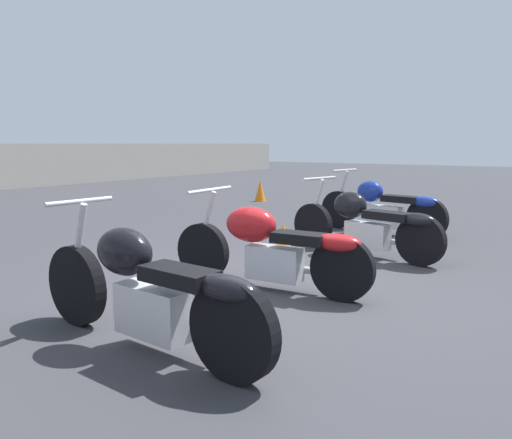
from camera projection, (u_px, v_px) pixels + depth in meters
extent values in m
plane|color=#38383D|center=(285.00, 288.00, 4.91)|extent=(60.00, 60.00, 0.00)
cylinder|color=black|center=(77.00, 285.00, 3.88)|extent=(0.14, 0.63, 0.63)
cylinder|color=black|center=(233.00, 331.00, 2.93)|extent=(0.14, 0.63, 0.63)
cube|color=silver|center=(152.00, 312.00, 3.36)|extent=(0.24, 0.58, 0.34)
ellipsoid|color=black|center=(124.00, 252.00, 3.46)|extent=(0.32, 0.51, 0.34)
cube|color=black|center=(179.00, 276.00, 3.15)|extent=(0.28, 0.55, 0.10)
ellipsoid|color=black|center=(226.00, 288.00, 2.92)|extent=(0.23, 0.45, 0.16)
cylinder|color=silver|center=(80.00, 201.00, 3.72)|extent=(0.56, 0.07, 0.04)
cylinder|color=silver|center=(78.00, 244.00, 3.80)|extent=(0.07, 0.26, 0.65)
cylinder|color=silver|center=(182.00, 321.00, 3.37)|extent=(0.12, 0.70, 0.07)
cylinder|color=black|center=(203.00, 251.00, 5.19)|extent=(0.14, 0.59, 0.59)
cylinder|color=black|center=(342.00, 269.00, 4.45)|extent=(0.14, 0.59, 0.59)
cube|color=silver|center=(274.00, 263.00, 4.79)|extent=(0.24, 0.56, 0.32)
ellipsoid|color=red|center=(251.00, 224.00, 4.86)|extent=(0.33, 0.56, 0.35)
cube|color=black|center=(299.00, 238.00, 4.62)|extent=(0.27, 0.52, 0.10)
ellipsoid|color=red|center=(338.00, 243.00, 4.44)|extent=(0.23, 0.45, 0.16)
cylinder|color=silver|center=(210.00, 190.00, 5.05)|extent=(0.75, 0.09, 0.04)
cylinder|color=silver|center=(206.00, 221.00, 5.12)|extent=(0.07, 0.25, 0.63)
cylinder|color=silver|center=(294.00, 268.00, 4.83)|extent=(0.12, 0.68, 0.07)
cylinder|color=black|center=(313.00, 225.00, 6.84)|extent=(0.22, 0.60, 0.59)
cylinder|color=black|center=(421.00, 241.00, 5.74)|extent=(0.22, 0.60, 0.59)
cube|color=silver|center=(367.00, 235.00, 6.24)|extent=(0.31, 0.60, 0.33)
ellipsoid|color=black|center=(350.00, 205.00, 6.37)|extent=(0.37, 0.51, 0.34)
cube|color=black|center=(387.00, 216.00, 6.01)|extent=(0.35, 0.61, 0.10)
ellipsoid|color=black|center=(417.00, 220.00, 5.74)|extent=(0.28, 0.47, 0.16)
cylinder|color=silver|center=(320.00, 178.00, 6.67)|extent=(0.67, 0.17, 0.04)
cylinder|color=silver|center=(316.00, 202.00, 6.76)|extent=(0.10, 0.25, 0.63)
cylinder|color=silver|center=(383.00, 240.00, 6.22)|extent=(0.18, 0.57, 0.07)
cylinder|color=black|center=(338.00, 210.00, 8.35)|extent=(0.21, 0.63, 0.62)
cylinder|color=black|center=(427.00, 219.00, 7.30)|extent=(0.21, 0.63, 0.62)
cube|color=silver|center=(384.00, 216.00, 7.78)|extent=(0.29, 0.58, 0.34)
ellipsoid|color=navy|center=(370.00, 191.00, 7.90)|extent=(0.35, 0.48, 0.33)
cube|color=black|center=(400.00, 199.00, 7.56)|extent=(0.33, 0.59, 0.10)
ellipsoid|color=navy|center=(425.00, 202.00, 7.30)|extent=(0.27, 0.47, 0.16)
cylinder|color=silver|center=(345.00, 170.00, 8.18)|extent=(0.68, 0.15, 0.04)
cylinder|color=silver|center=(342.00, 190.00, 8.27)|extent=(0.09, 0.26, 0.64)
cylinder|color=silver|center=(397.00, 221.00, 7.77)|extent=(0.17, 0.61, 0.07)
cone|color=orange|center=(283.00, 241.00, 6.15)|extent=(0.29, 0.29, 0.43)
cone|color=orange|center=(260.00, 191.00, 12.25)|extent=(0.27, 0.27, 0.52)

